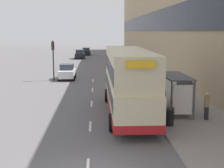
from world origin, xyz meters
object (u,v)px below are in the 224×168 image
(pedestrian_at_shelter, at_px, (163,101))
(pedestrian_1, at_px, (207,106))
(car_0, at_px, (67,72))
(double_decker_bus_near, at_px, (128,81))
(traffic_light_far_kerb, at_px, (53,54))
(pedestrian_3, at_px, (152,93))
(car_1, at_px, (80,54))
(car_2, at_px, (86,51))
(litter_bin, at_px, (169,116))
(bus_shelter, at_px, (179,87))

(pedestrian_at_shelter, bearing_deg, pedestrian_1, -27.71)
(car_0, distance_m, pedestrian_1, 20.36)
(double_decker_bus_near, xyz_separation_m, traffic_light_far_kerb, (-6.88, 14.85, 0.73))
(pedestrian_at_shelter, height_order, pedestrian_1, pedestrian_at_shelter)
(pedestrian_3, bearing_deg, car_1, 100.07)
(double_decker_bus_near, height_order, pedestrian_3, double_decker_bus_near)
(car_2, distance_m, litter_bin, 55.72)
(car_2, xyz_separation_m, litter_bin, (6.44, -55.35, -0.19))
(car_0, distance_m, traffic_light_far_kerb, 2.70)
(pedestrian_at_shelter, distance_m, pedestrian_1, 2.74)
(double_decker_bus_near, distance_m, pedestrian_at_shelter, 2.63)
(double_decker_bus_near, distance_m, pedestrian_1, 5.20)
(car_2, relative_size, traffic_light_far_kerb, 0.93)
(litter_bin, xyz_separation_m, traffic_light_far_kerb, (-8.95, 17.92, 2.34))
(pedestrian_1, relative_size, traffic_light_far_kerb, 0.38)
(pedestrian_at_shelter, bearing_deg, double_decker_bus_near, 162.52)
(litter_bin, bearing_deg, pedestrian_at_shelter, 86.59)
(car_2, bearing_deg, litter_bin, 96.64)
(pedestrian_at_shelter, height_order, traffic_light_far_kerb, traffic_light_far_kerb)
(car_2, distance_m, traffic_light_far_kerb, 37.57)
(double_decker_bus_near, distance_m, traffic_light_far_kerb, 16.38)
(car_1, bearing_deg, pedestrian_1, 102.56)
(car_1, relative_size, traffic_light_far_kerb, 0.86)
(pedestrian_at_shelter, bearing_deg, pedestrian_3, 96.27)
(traffic_light_far_kerb, bearing_deg, double_decker_bus_near, -65.15)
(bus_shelter, relative_size, car_2, 1.02)
(car_0, xyz_separation_m, car_2, (1.09, 36.57, -0.01))
(car_1, relative_size, pedestrian_3, 2.07)
(double_decker_bus_near, xyz_separation_m, car_1, (-5.37, 42.96, -1.39))
(car_0, distance_m, pedestrian_at_shelter, 18.11)
(double_decker_bus_near, bearing_deg, car_2, 94.78)
(car_2, xyz_separation_m, traffic_light_far_kerb, (-2.51, -37.43, 2.15))
(litter_bin, bearing_deg, pedestrian_3, 91.48)
(pedestrian_at_shelter, distance_m, litter_bin, 2.41)
(car_0, xyz_separation_m, traffic_light_far_kerb, (-1.41, -0.86, 2.14))
(bus_shelter, relative_size, car_1, 1.10)
(pedestrian_1, bearing_deg, pedestrian_3, 126.06)
(car_1, relative_size, litter_bin, 3.64)
(car_2, xyz_separation_m, pedestrian_1, (9.01, -54.24, 0.13))
(bus_shelter, distance_m, car_0, 18.33)
(car_0, bearing_deg, pedestrian_at_shelter, 115.09)
(car_0, distance_m, litter_bin, 20.24)
(car_2, bearing_deg, pedestrian_at_shelter, 97.09)
(car_0, bearing_deg, bus_shelter, 118.60)
(bus_shelter, height_order, car_1, bus_shelter)
(car_0, distance_m, car_2, 36.59)
(bus_shelter, height_order, pedestrian_1, bus_shelter)
(pedestrian_1, xyz_separation_m, pedestrian_3, (-2.69, 3.69, 0.09))
(car_1, height_order, pedestrian_at_shelter, pedestrian_at_shelter)
(car_1, distance_m, litter_bin, 46.63)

